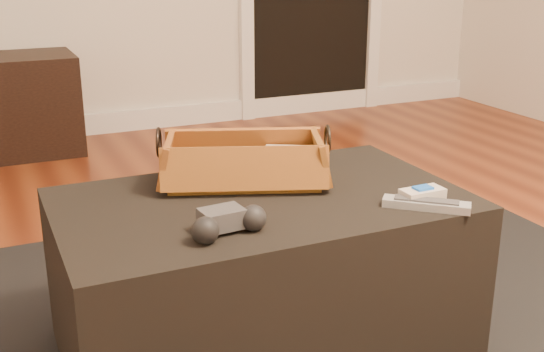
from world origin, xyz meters
name	(u,v)px	position (x,y,z in m)	size (l,w,h in m)	color
baseboard	(111,122)	(0.00, 2.73, 0.06)	(5.00, 0.04, 0.12)	white
ottoman	(262,274)	(-0.10, 0.29, 0.22)	(1.00, 0.60, 0.42)	black
tv_remote	(236,175)	(-0.12, 0.40, 0.46)	(0.23, 0.05, 0.02)	black
cloth_bundle	(287,161)	(0.03, 0.40, 0.48)	(0.12, 0.08, 0.07)	tan
wicker_basket	(244,164)	(-0.09, 0.41, 0.48)	(0.49, 0.36, 0.15)	#B07A27
game_controller	(227,222)	(-0.25, 0.11, 0.46)	(0.19, 0.11, 0.06)	#38383B
silver_remote	(426,204)	(0.23, 0.06, 0.44)	(0.19, 0.17, 0.02)	#A1A4A8
cream_gadget	(422,195)	(0.25, 0.10, 0.45)	(0.11, 0.06, 0.04)	beige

